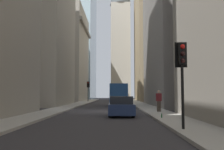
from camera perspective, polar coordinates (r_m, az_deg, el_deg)
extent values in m
plane|color=#302D30|center=(23.56, -1.65, -8.10)|extent=(135.00, 135.00, 0.00)
cube|color=#A8A399|center=(24.17, -12.47, -7.74)|extent=(90.00, 2.20, 0.14)
cube|color=#A8A399|center=(23.80, 9.34, -7.84)|extent=(90.00, 2.20, 0.14)
cube|color=#9E8966|center=(56.83, 10.62, 9.33)|extent=(13.86, 10.00, 29.61)
cube|color=#A8A091|center=(37.89, -17.50, 12.38)|extent=(12.95, 10.00, 24.57)
cube|color=#A8A091|center=(55.64, -11.30, 4.11)|extent=(16.66, 10.00, 19.09)
cube|color=gray|center=(55.96, -5.86, 10.21)|extent=(16.66, 0.50, 0.60)
cube|color=#9EB7C1|center=(82.31, -9.10, 14.91)|extent=(21.55, 14.00, 56.87)
cube|color=#B7B2A5|center=(61.47, 1.92, 5.18)|extent=(4.59, 4.59, 23.18)
cube|color=#285699|center=(33.06, 1.48, -4.29)|extent=(4.60, 2.25, 2.60)
cube|color=#38383D|center=(36.26, 1.42, -4.83)|extent=(1.90, 2.25, 1.90)
cube|color=black|center=(36.26, 1.42, -3.88)|extent=(1.92, 2.09, 0.64)
cylinder|color=black|center=(36.30, 2.98, -6.01)|extent=(0.88, 0.28, 0.88)
cylinder|color=black|center=(36.28, -0.14, -6.02)|extent=(0.88, 0.28, 0.88)
cylinder|color=black|center=(31.71, 3.31, -6.28)|extent=(0.88, 0.28, 0.88)
cylinder|color=black|center=(31.68, -0.27, -6.29)|extent=(0.88, 0.28, 0.88)
cube|color=navy|center=(18.59, 2.06, -7.53)|extent=(4.30, 1.78, 0.70)
cube|color=black|center=(18.36, 2.07, -5.64)|extent=(2.10, 1.58, 0.54)
cylinder|color=black|center=(19.98, 4.23, -7.88)|extent=(0.64, 0.22, 0.64)
cylinder|color=black|center=(19.94, -0.29, -7.90)|extent=(0.64, 0.22, 0.64)
cylinder|color=black|center=(17.29, 4.78, -8.46)|extent=(0.64, 0.22, 0.64)
cylinder|color=black|center=(17.25, -0.45, -8.48)|extent=(0.64, 0.22, 0.64)
cylinder|color=black|center=(11.13, 15.57, -4.68)|extent=(0.12, 0.12, 2.70)
cube|color=black|center=(11.25, 15.39, 4.51)|extent=(0.28, 0.32, 0.90)
cube|color=black|center=(11.40, 15.19, 4.39)|extent=(0.03, 0.52, 1.10)
sphere|color=red|center=(11.15, 15.57, 6.16)|extent=(0.20, 0.20, 0.20)
sphere|color=black|center=(11.10, 15.60, 4.63)|extent=(0.20, 0.20, 0.20)
sphere|color=black|center=(11.06, 15.63, 3.10)|extent=(0.20, 0.20, 0.20)
cylinder|color=black|center=(48.14, -5.40, -4.28)|extent=(0.12, 0.12, 2.72)
cube|color=black|center=(48.17, -5.38, -2.12)|extent=(0.28, 0.32, 0.90)
cube|color=black|center=(48.32, -5.36, -2.13)|extent=(0.03, 0.52, 1.10)
sphere|color=red|center=(48.02, -5.40, -1.76)|extent=(0.20, 0.20, 0.20)
sphere|color=black|center=(48.01, -5.40, -2.12)|extent=(0.20, 0.20, 0.20)
sphere|color=black|center=(48.00, -5.40, -2.47)|extent=(0.20, 0.20, 0.20)
cylinder|color=#473D33|center=(21.35, 10.70, -6.91)|extent=(0.16, 0.16, 0.86)
cylinder|color=#473D33|center=(21.32, 10.25, -6.92)|extent=(0.16, 0.16, 0.86)
cube|color=maroon|center=(21.31, 10.45, -4.91)|extent=(0.26, 0.44, 0.64)
sphere|color=tan|center=(21.31, 10.43, -3.65)|extent=(0.22, 0.22, 0.22)
cylinder|color=#236033|center=(16.04, 11.09, -9.02)|extent=(0.07, 0.07, 0.20)
cylinder|color=#236033|center=(16.03, 11.08, -8.54)|extent=(0.03, 0.03, 0.07)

